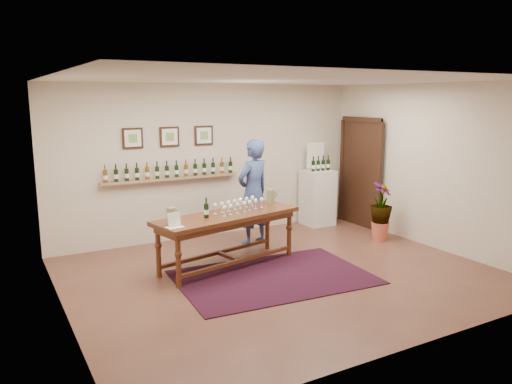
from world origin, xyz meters
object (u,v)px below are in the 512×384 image
tasting_table (228,222)px  person (253,192)px  potted_plant (381,211)px  display_pedestal (317,197)px

tasting_table → person: person is taller
tasting_table → potted_plant: potted_plant is taller
tasting_table → person: bearing=31.0°
display_pedestal → potted_plant: display_pedestal is taller
potted_plant → tasting_table: bearing=178.4°
tasting_table → person: size_ratio=1.31×
display_pedestal → person: person is taller
tasting_table → person: 1.26m
tasting_table → potted_plant: (3.02, -0.09, -0.16)m
tasting_table → display_pedestal: bearing=15.7°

